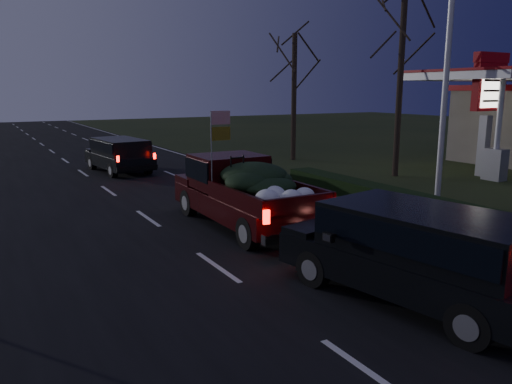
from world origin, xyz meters
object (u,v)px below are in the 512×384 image
light_pole (449,42)px  gas_price_pylon (489,94)px  pickup_truck (244,188)px  rear_suv (421,246)px  lead_suv (119,152)px

light_pole → gas_price_pylon: light_pole is taller
light_pole → pickup_truck: 8.52m
light_pole → gas_price_pylon: (6.50, 2.99, -1.71)m
gas_price_pylon → light_pole: bearing=-155.3°
pickup_truck → rear_suv: size_ratio=1.07×
rear_suv → gas_price_pylon: bearing=21.7°
gas_price_pylon → rear_suv: gas_price_pylon is taller
lead_suv → light_pole: bearing=-63.1°
light_pole → rear_suv: 9.98m
gas_price_pylon → pickup_truck: 14.18m
lead_suv → rear_suv: rear_suv is taller
gas_price_pylon → lead_suv: bearing=146.7°
rear_suv → lead_suv: bearing=82.0°
pickup_truck → gas_price_pylon: bearing=9.4°
lead_suv → rear_suv: (0.81, -17.98, 0.10)m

